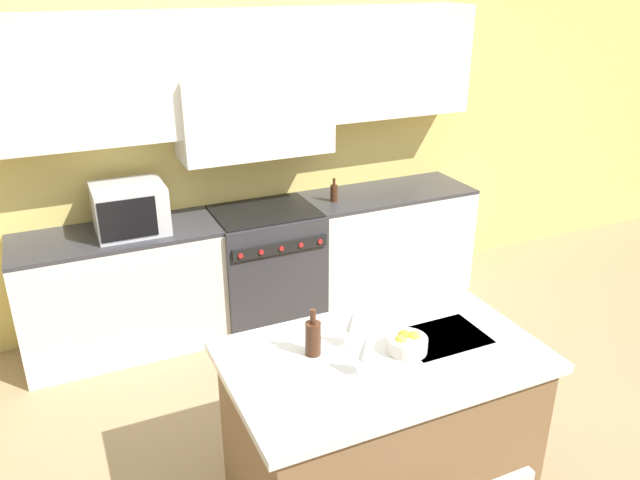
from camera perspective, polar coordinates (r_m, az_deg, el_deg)
ground_plane at (r=4.03m, az=3.59°, el=-17.49°), size 10.00×10.00×0.00m
back_cabinetry at (r=4.91m, az=-6.50°, el=11.01°), size 10.00×0.46×2.70m
back_counter at (r=5.05m, az=-5.03°, el=-2.24°), size 3.68×0.62×0.93m
range_stove at (r=5.03m, az=-4.95°, el=-2.28°), size 0.81×0.70×0.94m
microwave at (r=4.60m, az=-17.00°, el=2.78°), size 0.49×0.44×0.34m
kitchen_island at (r=3.41m, az=5.51°, el=-16.51°), size 1.56×0.95×0.90m
wine_bottle at (r=3.07m, az=-0.64°, el=-8.88°), size 0.08×0.08×0.25m
wine_glass_near at (r=2.90m, az=4.30°, el=-9.78°), size 0.08×0.08×0.22m
wine_glass_far at (r=3.10m, az=3.12°, el=-7.34°), size 0.08×0.08×0.22m
fruit_bowl at (r=3.15m, az=7.97°, el=-9.31°), size 0.20×0.20×0.10m
oil_bottle_on_counter at (r=5.04m, az=1.29°, el=4.36°), size 0.06×0.06×0.19m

